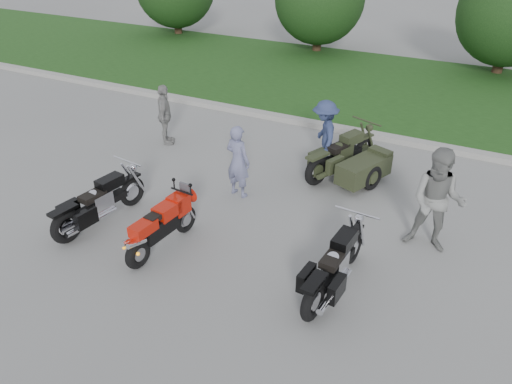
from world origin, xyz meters
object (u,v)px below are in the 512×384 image
at_px(person_back, 165,115).
at_px(cruiser_right, 333,269).
at_px(cruiser_sidecar, 353,164).
at_px(person_denim, 324,135).
at_px(sportbike_red, 160,226).
at_px(cruiser_left, 97,205).
at_px(person_grey, 437,201).
at_px(person_stripe, 238,161).

bearing_deg(person_back, cruiser_right, -151.99).
distance_m(cruiser_sidecar, person_denim, 0.97).
bearing_deg(sportbike_red, cruiser_right, 11.24).
height_order(cruiser_left, cruiser_sidecar, cruiser_sidecar).
relative_size(cruiser_left, person_back, 1.43).
bearing_deg(cruiser_left, person_grey, 27.95).
bearing_deg(person_stripe, cruiser_right, 154.97).
bearing_deg(person_grey, sportbike_red, -152.69).
distance_m(cruiser_sidecar, person_back, 4.96).
relative_size(person_grey, person_back, 1.25).
relative_size(cruiser_sidecar, person_grey, 1.15).
bearing_deg(person_stripe, person_back, -16.17).
bearing_deg(person_back, person_stripe, -147.44).
bearing_deg(person_stripe, person_denim, -109.22).
bearing_deg(cruiser_left, cruiser_right, 10.55).
bearing_deg(sportbike_red, cruiser_left, -178.58).
distance_m(person_denim, person_back, 4.15).
relative_size(cruiser_right, person_back, 1.44).
relative_size(sportbike_red, person_stripe, 1.15).
distance_m(cruiser_right, person_stripe, 3.51).
bearing_deg(person_grey, cruiser_sidecar, 137.66).
bearing_deg(cruiser_left, sportbike_red, 4.03).
height_order(cruiser_right, person_grey, person_grey).
relative_size(cruiser_left, person_grey, 1.15).
relative_size(cruiser_sidecar, person_stripe, 1.42).
distance_m(cruiser_right, person_denim, 4.41).
distance_m(cruiser_right, cruiser_sidecar, 3.84).
bearing_deg(person_grey, cruiser_left, -160.33).
distance_m(sportbike_red, cruiser_sidecar, 4.66).
relative_size(cruiser_sidecar, person_back, 1.44).
xyz_separation_m(sportbike_red, cruiser_left, (-1.59, 0.10, -0.07)).
bearing_deg(person_grey, cruiser_right, -121.77).
distance_m(cruiser_left, person_denim, 5.25).
distance_m(person_stripe, person_denim, 2.33).
height_order(cruiser_left, cruiser_right, same).
distance_m(cruiser_right, person_grey, 2.32).
height_order(sportbike_red, person_grey, person_grey).
bearing_deg(cruiser_right, cruiser_sidecar, 107.18).
bearing_deg(person_stripe, sportbike_red, 94.03).
bearing_deg(cruiser_left, person_back, 114.22).
relative_size(cruiser_left, cruiser_sidecar, 1.00).
relative_size(sportbike_red, person_grey, 0.93).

